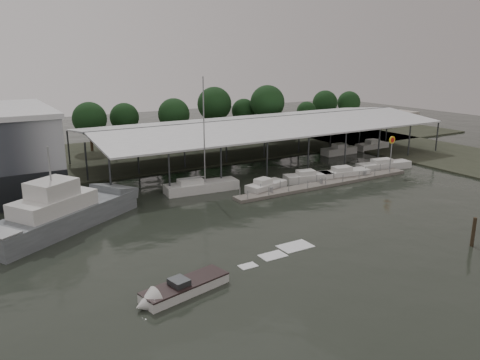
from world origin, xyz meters
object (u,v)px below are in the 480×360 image
shell_fuel_sign (392,147)px  white_sailboat (200,186)px  speedboat_underway (178,290)px  grey_trawler (64,212)px

shell_fuel_sign → white_sailboat: white_sailboat is taller
white_sailboat → speedboat_underway: size_ratio=0.79×
shell_fuel_sign → speedboat_underway: size_ratio=0.30×
grey_trawler → shell_fuel_sign: bearing=-34.0°
white_sailboat → speedboat_underway: white_sailboat is taller
white_sailboat → grey_trawler: bearing=-160.5°
shell_fuel_sign → grey_trawler: size_ratio=0.32×
speedboat_underway → white_sailboat: bearing=-131.8°
grey_trawler → speedboat_underway: (4.26, -18.60, -1.19)m
shell_fuel_sign → grey_trawler: 45.28m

